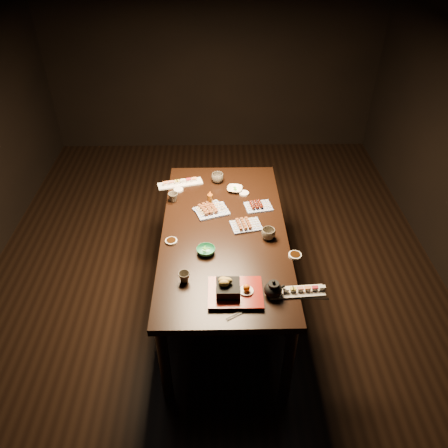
{
  "coord_description": "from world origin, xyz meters",
  "views": [
    {
      "loc": [
        0.04,
        -2.77,
        2.72
      ],
      "look_at": [
        0.09,
        -0.24,
        0.77
      ],
      "focal_mm": 35.0,
      "sensor_mm": 36.0,
      "label": 1
    }
  ],
  "objects_px": {
    "sushi_platter_near": "(297,290)",
    "teapot": "(273,288)",
    "condiment_bottle": "(210,198)",
    "teacup_far_left": "(173,197)",
    "sushi_platter_far": "(180,182)",
    "yakitori_plate_center": "(210,207)",
    "edamame_bowl_cream": "(235,189)",
    "teacup_mid_right": "(268,234)",
    "dining_table": "(224,268)",
    "edamame_bowl_green": "(206,251)",
    "tempura_tray": "(235,288)",
    "teacup_far_right": "(218,178)",
    "teacup_near_left": "(184,277)",
    "yakitori_plate_left": "(212,209)",
    "yakitori_plate_right": "(246,223)"
  },
  "relations": [
    {
      "from": "sushi_platter_near",
      "to": "yakitori_plate_center",
      "type": "bearing_deg",
      "value": 117.68
    },
    {
      "from": "sushi_platter_near",
      "to": "sushi_platter_far",
      "type": "distance_m",
      "value": 1.48
    },
    {
      "from": "dining_table",
      "to": "teapot",
      "type": "relative_size",
      "value": 13.51
    },
    {
      "from": "edamame_bowl_cream",
      "to": "tempura_tray",
      "type": "height_order",
      "value": "tempura_tray"
    },
    {
      "from": "yakitori_plate_left",
      "to": "teacup_far_right",
      "type": "distance_m",
      "value": 0.44
    },
    {
      "from": "yakitori_plate_center",
      "to": "teacup_far_left",
      "type": "relative_size",
      "value": 2.89
    },
    {
      "from": "condiment_bottle",
      "to": "yakitori_plate_right",
      "type": "bearing_deg",
      "value": -46.63
    },
    {
      "from": "teapot",
      "to": "yakitori_plate_left",
      "type": "bearing_deg",
      "value": 100.95
    },
    {
      "from": "edamame_bowl_green",
      "to": "teacup_far_left",
      "type": "height_order",
      "value": "teacup_far_left"
    },
    {
      "from": "sushi_platter_near",
      "to": "teacup_mid_right",
      "type": "xyz_separation_m",
      "value": [
        -0.12,
        0.53,
        0.02
      ]
    },
    {
      "from": "edamame_bowl_cream",
      "to": "edamame_bowl_green",
      "type": "bearing_deg",
      "value": -106.35
    },
    {
      "from": "teacup_far_left",
      "to": "teapot",
      "type": "bearing_deg",
      "value": -56.36
    },
    {
      "from": "yakitori_plate_right",
      "to": "dining_table",
      "type": "bearing_deg",
      "value": -177.38
    },
    {
      "from": "condiment_bottle",
      "to": "teacup_near_left",
      "type": "bearing_deg",
      "value": -100.67
    },
    {
      "from": "sushi_platter_near",
      "to": "yakitori_plate_center",
      "type": "xyz_separation_m",
      "value": [
        -0.54,
        0.88,
        0.01
      ]
    },
    {
      "from": "edamame_bowl_green",
      "to": "teacup_far_right",
      "type": "distance_m",
      "value": 0.91
    },
    {
      "from": "yakitori_plate_left",
      "to": "yakitori_plate_right",
      "type": "bearing_deg",
      "value": -55.26
    },
    {
      "from": "dining_table",
      "to": "yakitori_plate_left",
      "type": "distance_m",
      "value": 0.47
    },
    {
      "from": "sushi_platter_far",
      "to": "edamame_bowl_cream",
      "type": "xyz_separation_m",
      "value": [
        0.45,
        -0.11,
        -0.01
      ]
    },
    {
      "from": "teacup_mid_right",
      "to": "teacup_far_right",
      "type": "xyz_separation_m",
      "value": [
        -0.35,
        0.76,
        0.0
      ]
    },
    {
      "from": "dining_table",
      "to": "edamame_bowl_green",
      "type": "distance_m",
      "value": 0.48
    },
    {
      "from": "sushi_platter_near",
      "to": "teapot",
      "type": "bearing_deg",
      "value": -178.43
    },
    {
      "from": "sushi_platter_near",
      "to": "edamame_bowl_cream",
      "type": "relative_size",
      "value": 2.8
    },
    {
      "from": "tempura_tray",
      "to": "teacup_near_left",
      "type": "bearing_deg",
      "value": 159.21
    },
    {
      "from": "teapot",
      "to": "edamame_bowl_cream",
      "type": "bearing_deg",
      "value": 86.8
    },
    {
      "from": "tempura_tray",
      "to": "teacup_mid_right",
      "type": "xyz_separation_m",
      "value": [
        0.25,
        0.54,
        -0.02
      ]
    },
    {
      "from": "sushi_platter_far",
      "to": "teacup_far_left",
      "type": "distance_m",
      "value": 0.25
    },
    {
      "from": "yakitori_plate_left",
      "to": "teacup_near_left",
      "type": "height_order",
      "value": "teacup_near_left"
    },
    {
      "from": "teacup_near_left",
      "to": "teapot",
      "type": "bearing_deg",
      "value": -13.13
    },
    {
      "from": "edamame_bowl_green",
      "to": "teapot",
      "type": "height_order",
      "value": "teapot"
    },
    {
      "from": "teacup_far_left",
      "to": "edamame_bowl_green",
      "type": "bearing_deg",
      "value": -66.96
    },
    {
      "from": "yakitori_plate_right",
      "to": "edamame_bowl_green",
      "type": "xyz_separation_m",
      "value": [
        -0.29,
        -0.29,
        -0.01
      ]
    },
    {
      "from": "tempura_tray",
      "to": "yakitori_plate_center",
      "type": "bearing_deg",
      "value": 100.84
    },
    {
      "from": "edamame_bowl_green",
      "to": "dining_table",
      "type": "bearing_deg",
      "value": 62.29
    },
    {
      "from": "sushi_platter_near",
      "to": "condiment_bottle",
      "type": "height_order",
      "value": "condiment_bottle"
    },
    {
      "from": "teacup_far_right",
      "to": "teapot",
      "type": "height_order",
      "value": "teapot"
    },
    {
      "from": "yakitori_plate_center",
      "to": "sushi_platter_far",
      "type": "bearing_deg",
      "value": 91.04
    },
    {
      "from": "sushi_platter_near",
      "to": "teacup_mid_right",
      "type": "height_order",
      "value": "teacup_mid_right"
    },
    {
      "from": "sushi_platter_far",
      "to": "teacup_far_right",
      "type": "xyz_separation_m",
      "value": [
        0.31,
        0.03,
        0.02
      ]
    },
    {
      "from": "yakitori_plate_left",
      "to": "condiment_bottle",
      "type": "xyz_separation_m",
      "value": [
        -0.01,
        0.1,
        0.03
      ]
    },
    {
      "from": "teacup_near_left",
      "to": "sushi_platter_near",
      "type": "bearing_deg",
      "value": -9.28
    },
    {
      "from": "sushi_platter_near",
      "to": "teapot",
      "type": "distance_m",
      "value": 0.15
    },
    {
      "from": "teacup_mid_right",
      "to": "edamame_bowl_cream",
      "type": "bearing_deg",
      "value": 109.04
    },
    {
      "from": "yakitori_plate_right",
      "to": "teacup_near_left",
      "type": "relative_size",
      "value": 2.94
    },
    {
      "from": "dining_table",
      "to": "tempura_tray",
      "type": "relative_size",
      "value": 5.41
    },
    {
      "from": "condiment_bottle",
      "to": "sushi_platter_near",
      "type": "bearing_deg",
      "value": -60.59
    },
    {
      "from": "teacup_far_left",
      "to": "yakitori_plate_left",
      "type": "bearing_deg",
      "value": -26.88
    },
    {
      "from": "yakitori_plate_left",
      "to": "dining_table",
      "type": "bearing_deg",
      "value": -87.61
    },
    {
      "from": "teacup_far_right",
      "to": "edamame_bowl_cream",
      "type": "bearing_deg",
      "value": -44.98
    },
    {
      "from": "dining_table",
      "to": "teapot",
      "type": "height_order",
      "value": "teapot"
    }
  ]
}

